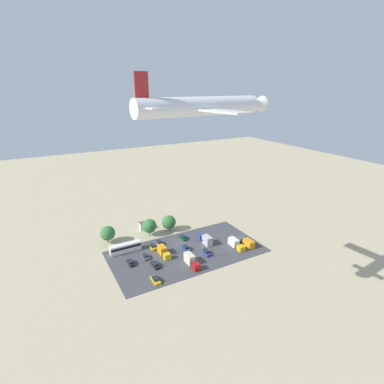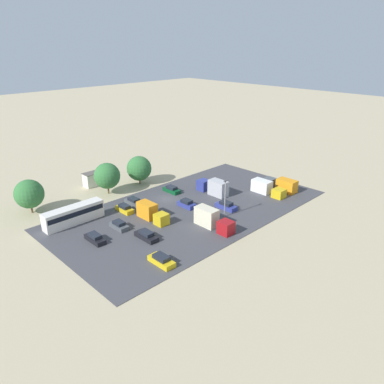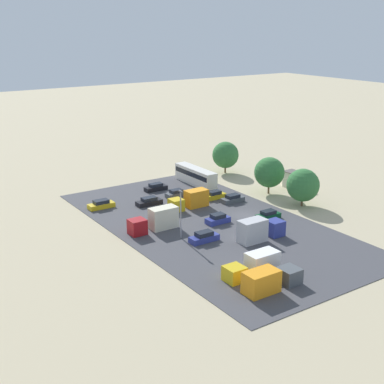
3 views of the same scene
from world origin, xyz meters
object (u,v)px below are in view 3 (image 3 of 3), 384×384
at_px(parked_car_1, 101,205).
at_px(parked_truck_2, 191,200).
at_px(parked_car_7, 214,195).
at_px(parked_car_3, 204,237).
at_px(parked_truck_1, 255,265).
at_px(shed_building, 294,180).
at_px(parked_car_6, 268,215).
at_px(parked_car_8, 233,199).
at_px(parked_truck_4, 156,220).
at_px(parked_car_5, 218,219).
at_px(parked_truck_0, 269,280).
at_px(bus, 196,176).
at_px(parked_car_4, 149,202).
at_px(parked_car_2, 156,187).
at_px(parked_truck_3, 259,230).
at_px(parked_car_0, 176,194).

height_order(parked_car_1, parked_truck_2, parked_truck_2).
relative_size(parked_car_1, parked_car_7, 1.08).
bearing_deg(parked_car_3, parked_truck_1, 175.69).
bearing_deg(shed_building, parked_car_1, 74.99).
xyz_separation_m(parked_car_6, parked_truck_1, (-14.78, 15.62, 0.69)).
distance_m(parked_car_8, parked_truck_4, 19.14).
relative_size(parked_car_5, parked_car_6, 0.93).
bearing_deg(parked_car_5, parked_car_8, -50.71).
bearing_deg(parked_truck_4, parked_truck_0, -176.98).
xyz_separation_m(parked_car_1, parked_car_6, (-20.81, -21.03, -0.02)).
relative_size(bus, parked_car_7, 2.68).
height_order(parked_car_5, parked_truck_0, parked_truck_0).
height_order(bus, parked_car_8, bus).
bearing_deg(parked_car_4, parked_car_3, -4.64).
relative_size(parked_car_1, parked_truck_1, 0.58).
height_order(parked_car_6, parked_truck_1, parked_truck_1).
bearing_deg(parked_truck_2, parked_car_1, 56.91).
bearing_deg(parked_truck_1, parked_truck_4, 6.99).
relative_size(parked_car_6, parked_truck_0, 0.54).
relative_size(parked_car_5, parked_car_8, 0.92).
relative_size(parked_car_3, parked_car_5, 1.15).
relative_size(parked_car_2, parked_car_3, 0.98).
bearing_deg(shed_building, bus, 49.64).
distance_m(parked_car_1, parked_car_2, 13.91).
xyz_separation_m(parked_car_2, parked_car_6, (-24.47, -7.61, 0.01)).
bearing_deg(parked_truck_3, parked_car_6, 129.56).
xyz_separation_m(parked_car_2, parked_truck_0, (-43.51, 9.25, 0.71)).
relative_size(shed_building, parked_car_6, 0.90).
xyz_separation_m(shed_building, parked_car_0, (7.96, 22.83, -0.98)).
bearing_deg(parked_truck_2, shed_building, -93.09).
bearing_deg(parked_car_8, parked_car_6, -2.68).
bearing_deg(parked_truck_1, parked_car_1, 8.64).
bearing_deg(bus, parked_car_8, 86.45).
xyz_separation_m(parked_car_6, parked_truck_4, (6.22, 18.19, 0.98)).
xyz_separation_m(parked_car_0, parked_car_4, (-1.20, 6.58, -0.01)).
xyz_separation_m(parked_car_4, parked_truck_3, (-23.68, -5.65, 0.99)).
distance_m(parked_car_3, parked_car_7, 20.76).
distance_m(bus, parked_car_3, 30.14).
bearing_deg(parked_car_1, parked_car_0, -98.08).
relative_size(shed_building, parked_car_0, 0.97).
xyz_separation_m(parked_car_1, parked_truck_0, (-39.84, -4.17, 0.68)).
xyz_separation_m(parked_car_8, parked_truck_3, (-16.42, 7.91, 0.99)).
bearing_deg(parked_car_3, parked_car_1, 15.63).
bearing_deg(parked_car_7, parked_car_3, 139.37).
xyz_separation_m(bus, parked_car_2, (0.91, 8.91, -1.23)).
height_order(parked_car_4, parked_truck_4, parked_truck_4).
bearing_deg(parked_car_0, parked_truck_3, -2.15).
relative_size(parked_car_4, parked_truck_4, 0.58).
xyz_separation_m(parked_car_4, parked_truck_4, (-11.32, 5.12, 0.99)).
distance_m(bus, parked_car_2, 9.04).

